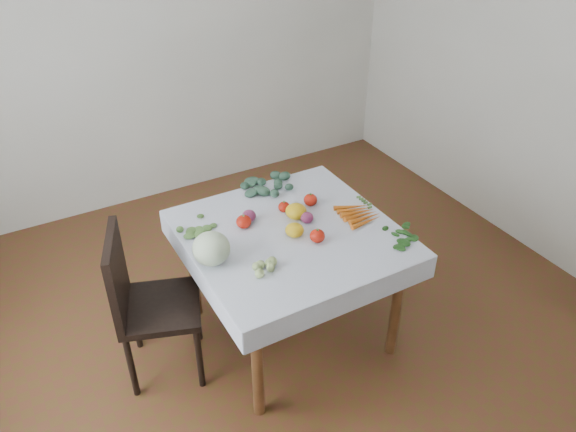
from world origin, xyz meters
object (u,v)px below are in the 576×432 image
object	(u,v)px
table	(290,247)
chair	(142,298)
carrot_bunch	(359,214)
heirloom_back	(296,211)
cabbage	(211,249)

from	to	relation	value
table	chair	xyz separation A→B (m)	(-0.83, 0.14, -0.12)
carrot_bunch	chair	bearing A→B (deg)	171.23
chair	heirloom_back	xyz separation A→B (m)	(0.93, -0.03, 0.27)
table	cabbage	size ratio (longest dim) A/B	5.19
heirloom_back	carrot_bunch	bearing A→B (deg)	-27.28
chair	carrot_bunch	world-z (taller)	chair
cabbage	chair	bearing A→B (deg)	153.86
chair	table	bearing A→B (deg)	-9.31
chair	heirloom_back	distance (m)	0.97
table	carrot_bunch	xyz separation A→B (m)	(0.42, -0.06, 0.12)
table	cabbage	distance (m)	0.52
heirloom_back	carrot_bunch	distance (m)	0.37
table	cabbage	xyz separation A→B (m)	(-0.48, -0.04, 0.19)
table	heirloom_back	world-z (taller)	heirloom_back
heirloom_back	carrot_bunch	size ratio (longest dim) A/B	0.50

